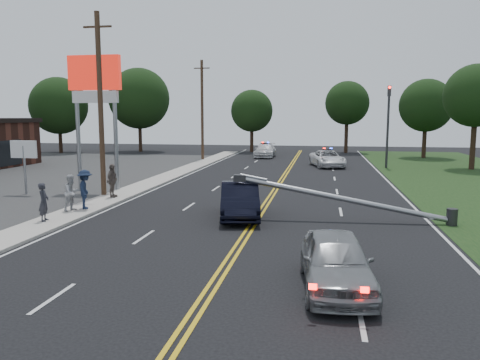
% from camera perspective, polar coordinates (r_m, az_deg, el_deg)
% --- Properties ---
extents(ground, '(120.00, 120.00, 0.00)m').
position_cam_1_polar(ground, '(13.16, -2.81, -12.06)').
color(ground, black).
rests_on(ground, ground).
extents(sidewalk, '(1.80, 70.00, 0.12)m').
position_cam_1_polar(sidewalk, '(25.12, -16.61, -2.65)').
color(sidewalk, '#ACA69C').
rests_on(sidewalk, ground).
extents(centerline_yellow, '(0.36, 80.00, 0.00)m').
position_cam_1_polar(centerline_yellow, '(22.69, 2.79, -3.55)').
color(centerline_yellow, gold).
rests_on(centerline_yellow, ground).
extents(pylon_sign, '(3.20, 0.35, 8.00)m').
position_cam_1_polar(pylon_sign, '(29.29, -17.26, 10.43)').
color(pylon_sign, gray).
rests_on(pylon_sign, ground).
extents(small_sign, '(1.60, 0.14, 3.10)m').
position_cam_1_polar(small_sign, '(29.41, -24.84, 2.90)').
color(small_sign, gray).
rests_on(small_sign, ground).
extents(traffic_signal, '(0.28, 0.41, 7.05)m').
position_cam_1_polar(traffic_signal, '(42.43, 17.61, 7.07)').
color(traffic_signal, '#2D2D30').
rests_on(traffic_signal, ground).
extents(fallen_streetlight, '(9.36, 0.44, 1.91)m').
position_cam_1_polar(fallen_streetlight, '(20.43, 13.83, -2.44)').
color(fallen_streetlight, '#2D2D30').
rests_on(fallen_streetlight, ground).
extents(utility_pole_mid, '(1.60, 0.28, 10.00)m').
position_cam_1_polar(utility_pole_mid, '(26.89, -16.65, 8.78)').
color(utility_pole_mid, '#382619').
rests_on(utility_pole_mid, ground).
extents(utility_pole_far, '(1.60, 0.28, 10.00)m').
position_cam_1_polar(utility_pole_far, '(47.60, -4.63, 8.50)').
color(utility_pole_far, '#382619').
rests_on(utility_pole_far, ground).
extents(tree_4, '(6.92, 6.92, 9.20)m').
position_cam_1_polar(tree_4, '(61.79, -21.23, 8.43)').
color(tree_4, black).
rests_on(tree_4, ground).
extents(tree_5, '(7.59, 7.59, 10.47)m').
position_cam_1_polar(tree_5, '(60.89, -12.20, 9.68)').
color(tree_5, black).
rests_on(tree_5, ground).
extents(tree_6, '(5.22, 5.22, 7.75)m').
position_cam_1_polar(tree_6, '(58.97, 1.45, 8.41)').
color(tree_6, black).
rests_on(tree_6, ground).
extents(tree_7, '(5.30, 5.30, 8.71)m').
position_cam_1_polar(tree_7, '(59.07, 12.94, 9.12)').
color(tree_7, black).
rests_on(tree_7, ground).
extents(tree_8, '(5.64, 5.64, 8.43)m').
position_cam_1_polar(tree_8, '(54.35, 21.75, 8.43)').
color(tree_8, black).
rests_on(tree_8, ground).
extents(tree_9, '(5.22, 5.22, 8.78)m').
position_cam_1_polar(tree_9, '(43.97, 26.85, 9.14)').
color(tree_9, black).
rests_on(tree_9, ground).
extents(crashed_sedan, '(2.48, 4.90, 1.54)m').
position_cam_1_polar(crashed_sedan, '(20.76, -0.01, -2.47)').
color(crashed_sedan, black).
rests_on(crashed_sedan, ground).
extents(waiting_sedan, '(2.12, 4.45, 1.47)m').
position_cam_1_polar(waiting_sedan, '(12.57, 11.60, -9.64)').
color(waiting_sedan, gray).
rests_on(waiting_sedan, ground).
extents(emergency_a, '(3.55, 5.62, 1.45)m').
position_cam_1_polar(emergency_a, '(42.34, 10.60, 2.58)').
color(emergency_a, white).
rests_on(emergency_a, ground).
extents(emergency_b, '(2.11, 5.15, 1.49)m').
position_cam_1_polar(emergency_b, '(51.38, 3.10, 3.62)').
color(emergency_b, silver).
rests_on(emergency_b, ground).
extents(bystander_a, '(0.51, 0.66, 1.61)m').
position_cam_1_polar(bystander_a, '(21.14, -22.81, -2.48)').
color(bystander_a, '#26272E').
rests_on(bystander_a, sidewalk).
extents(bystander_b, '(0.88, 0.99, 1.69)m').
position_cam_1_polar(bystander_b, '(22.97, -19.82, -1.45)').
color(bystander_b, '#A9A9AE').
rests_on(bystander_b, sidewalk).
extents(bystander_c, '(1.14, 1.38, 1.86)m').
position_cam_1_polar(bystander_c, '(23.20, -18.36, -1.09)').
color(bystander_c, '#17223A').
rests_on(bystander_c, sidewalk).
extents(bystander_d, '(0.44, 1.06, 1.80)m').
position_cam_1_polar(bystander_d, '(26.12, -15.32, -0.08)').
color(bystander_d, '#5F534C').
rests_on(bystander_d, sidewalk).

